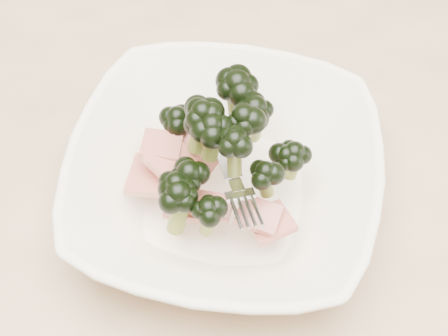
{
  "coord_description": "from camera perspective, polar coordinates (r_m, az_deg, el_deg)",
  "views": [
    {
      "loc": [
        0.02,
        -0.28,
        1.26
      ],
      "look_at": [
        0.06,
        0.03,
        0.8
      ],
      "focal_mm": 50.0,
      "sensor_mm": 36.0,
      "label": 1
    }
  ],
  "objects": [
    {
      "name": "dining_table",
      "position": [
        0.67,
        -4.7,
        -10.1
      ],
      "size": [
        1.2,
        0.8,
        0.75
      ],
      "color": "tan",
      "rests_on": "ground"
    },
    {
      "name": "broccoli_dish",
      "position": [
        0.57,
        -0.05,
        -0.52
      ],
      "size": [
        0.35,
        0.35,
        0.13
      ],
      "color": "white",
      "rests_on": "dining_table"
    }
  ]
}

